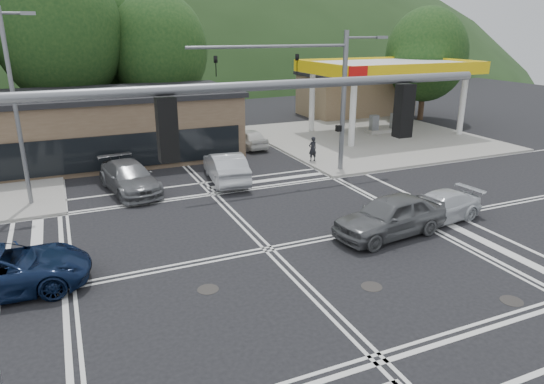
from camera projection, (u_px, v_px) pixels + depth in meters
name	position (u px, v px, depth m)	size (l,w,h in m)	color
ground	(268.00, 249.00, 18.68)	(120.00, 120.00, 0.00)	black
sidewalk_ne	(370.00, 138.00, 37.37)	(16.00, 16.00, 0.15)	gray
gas_station_canopy	(388.00, 70.00, 37.40)	(12.32, 8.34, 5.75)	silver
convenience_store	(355.00, 95.00, 47.36)	(10.00, 6.00, 3.80)	#846B4F
commercial_row	(40.00, 133.00, 29.75)	(24.00, 8.00, 4.00)	brown
hill_north	(91.00, 71.00, 96.76)	(252.00, 126.00, 140.00)	#203718
tree_n_b	(59.00, 33.00, 34.72)	(9.00, 9.00, 12.98)	#382619
tree_n_c	(159.00, 50.00, 37.80)	(7.60, 7.60, 10.87)	#382619
tree_n_e	(112.00, 40.00, 39.92)	(8.40, 8.40, 11.98)	#382619
tree_ne	(426.00, 55.00, 43.28)	(7.20, 7.20, 9.99)	#382619
streetlight_nw	(16.00, 100.00, 21.66)	(2.50, 0.25, 9.00)	slate
signal_mast_ne	(325.00, 86.00, 26.81)	(11.65, 0.30, 8.00)	slate
signal_mast_sw	(97.00, 230.00, 7.50)	(9.14, 0.28, 8.00)	slate
car_grey_center	(390.00, 216.00, 19.70)	(2.00, 4.97, 1.69)	#56585A
car_silver_east	(438.00, 207.00, 21.26)	(1.78, 4.37, 1.27)	silver
car_queue_a	(226.00, 167.00, 26.73)	(1.73, 4.97, 1.64)	#AEB1B6
car_queue_b	(249.00, 138.00, 34.38)	(1.60, 3.96, 1.35)	silver
car_northbound	(129.00, 177.00, 25.04)	(2.15, 5.28, 1.53)	#5D5F61
pedestrian	(313.00, 149.00, 30.27)	(0.57, 0.37, 1.56)	black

